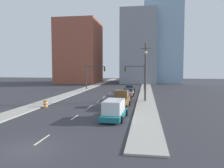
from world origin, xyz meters
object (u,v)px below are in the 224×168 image
Objects in this scene: pickup_truck_brown at (121,100)px; sedan_maroon at (124,96)px; traffic_barrel at (45,104)px; utility_pole_right_mid at (145,72)px; street_lamp at (146,73)px; traffic_signal_left at (92,73)px; sedan_black at (130,89)px; box_truck_teal at (114,110)px; sedan_tan at (128,92)px; traffic_signal_right at (138,74)px.

sedan_maroon is at bearing 94.40° from pickup_truck_brown.
sedan_maroon reaches higher than traffic_barrel.
utility_pole_right_mid reaches higher than street_lamp.
traffic_signal_left is 1.39× the size of sedan_black.
street_lamp is at bearing -75.31° from sedan_black.
sedan_maroon is at bearing 93.88° from box_truck_teal.
traffic_signal_left is at bearing 126.52° from street_lamp.
box_truck_teal is at bearing -105.12° from street_lamp.
traffic_signal_left reaches higher than sedan_tan.
box_truck_teal reaches higher than sedan_tan.
box_truck_teal is 6.97m from pickup_truck_brown.
utility_pole_right_mid is at bearing -84.20° from traffic_signal_right.
utility_pole_right_mid is 1.29m from street_lamp.
utility_pole_right_mid is 15.97m from traffic_barrel.
traffic_signal_left is 10.64m from sedan_black.
traffic_signal_right is 29.36m from box_truck_teal.
sedan_maroon reaches higher than sedan_tan.
traffic_signal_right is 6.38× the size of traffic_barrel.
sedan_black is (-0.24, 25.42, -0.25)m from box_truck_teal.
traffic_barrel is at bearing -115.05° from sedan_black.
pickup_truck_brown is at bearing -87.58° from sedan_maroon.
sedan_maroon is (9.76, 7.99, 0.22)m from traffic_barrel.
utility_pole_right_mid is at bearing 2.27° from sedan_maroon.
pickup_truck_brown is 18.45m from sedan_black.
pickup_truck_brown is at bearing -117.64° from utility_pole_right_mid.
street_lamp is 1.76× the size of sedan_maroon.
utility_pole_right_mid is 13.99m from box_truck_teal.
traffic_signal_left is at bearing 180.00° from traffic_signal_right.
utility_pole_right_mid is 2.05× the size of sedan_tan.
pickup_truck_brown is (9.57, -22.20, -3.07)m from traffic_signal_left.
traffic_signal_left reaches higher than traffic_barrel.
sedan_black is at bearing -115.00° from traffic_signal_right.
street_lamp is at bearing 27.24° from traffic_barrel.
pickup_truck_brown is at bearing -66.68° from traffic_signal_left.
traffic_barrel is (-11.49, -24.12, -3.50)m from traffic_signal_right.
traffic_barrel is 0.12× the size of street_lamp.
street_lamp is 1.75× the size of sedan_tan.
traffic_signal_right is 5.28m from sedan_black.
sedan_tan is at bearing 92.87° from pickup_truck_brown.
sedan_black is at bearing 93.44° from box_truck_teal.
traffic_signal_left is 30.87m from box_truck_teal.
street_lamp is (0.06, -1.28, -0.13)m from utility_pole_right_mid.
sedan_black reaches higher than sedan_tan.
street_lamp reaches higher than sedan_black.
traffic_signal_left is 0.66× the size of utility_pole_right_mid.
box_truck_teal is 25.42m from sedan_black.
traffic_signal_left is 1.36× the size of sedan_maroon.
street_lamp reaches higher than traffic_signal_right.
traffic_barrel is at bearing -139.65° from sedan_maroon.
sedan_maroon is at bearing 39.33° from traffic_barrel.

